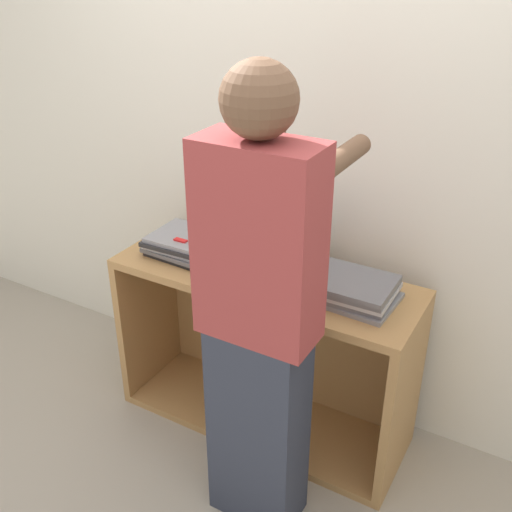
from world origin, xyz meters
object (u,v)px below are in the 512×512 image
laptop_stack_right (349,288)px  person (260,322)px  laptop_open (271,258)px  laptop_stack_left (190,245)px

laptop_stack_right → person: 0.47m
laptop_open → person: (0.22, -0.50, 0.04)m
laptop_stack_left → laptop_stack_right: (0.75, 0.00, 0.00)m
laptop_stack_left → laptop_stack_right: 0.75m
laptop_stack_right → person: person is taller
person → laptop_open: bearing=114.4°
laptop_stack_right → laptop_stack_left: bearing=-179.9°
laptop_open → person: person is taller
laptop_stack_left → person: 0.74m
laptop_open → laptop_stack_right: size_ratio=0.93×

